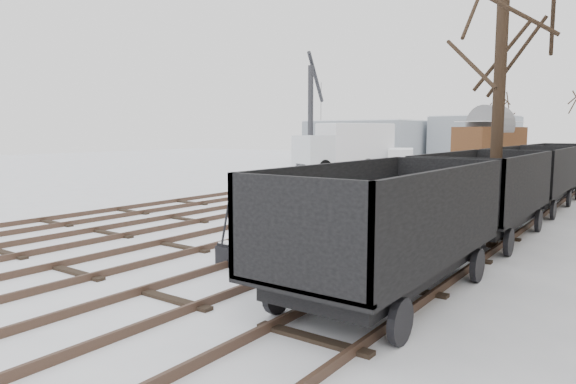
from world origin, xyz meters
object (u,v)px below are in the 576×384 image
(box_van_wagon, at_px, (489,145))
(crane, at_px, (312,137))
(panel_van, at_px, (401,160))
(ground_frame, at_px, (242,255))
(freight_wagon_a, at_px, (388,247))
(worker, at_px, (272,233))
(lorry, at_px, (346,147))

(box_van_wagon, xyz_separation_m, crane, (-15.79, 3.20, 0.45))
(box_van_wagon, xyz_separation_m, panel_van, (-6.77, 1.64, -1.21))
(ground_frame, bearing_deg, freight_wagon_a, 3.57)
(ground_frame, relative_size, box_van_wagon, 0.28)
(worker, xyz_separation_m, panel_van, (-9.13, 27.81, 0.06))
(worker, xyz_separation_m, lorry, (-12.45, 25.24, 1.02))
(panel_van, bearing_deg, ground_frame, -94.68)
(worker, xyz_separation_m, crane, (-18.16, 29.37, 1.72))
(worker, bearing_deg, box_van_wagon, 13.96)
(ground_frame, height_order, lorry, lorry)
(ground_frame, distance_m, crane, 34.30)
(freight_wagon_a, distance_m, panel_van, 30.29)
(worker, height_order, box_van_wagon, box_van_wagon)
(ground_frame, bearing_deg, worker, 10.80)
(worker, relative_size, crane, 0.17)
(lorry, bearing_deg, ground_frame, -41.42)
(worker, relative_size, box_van_wagon, 0.32)
(freight_wagon_a, relative_size, lorry, 0.70)
(lorry, height_order, panel_van, lorry)
(lorry, bearing_deg, box_van_wagon, 29.08)
(worker, bearing_deg, panel_van, 26.97)
(worker, distance_m, crane, 34.57)
(worker, bearing_deg, crane, 40.52)
(lorry, distance_m, panel_van, 4.31)
(worker, relative_size, freight_wagon_a, 0.29)
(ground_frame, bearing_deg, crane, 123.77)
(worker, relative_size, panel_van, 0.39)
(ground_frame, height_order, panel_van, panel_van)
(ground_frame, relative_size, crane, 0.15)
(ground_frame, bearing_deg, lorry, 118.00)
(ground_frame, height_order, box_van_wagon, box_van_wagon)
(box_van_wagon, bearing_deg, worker, -64.74)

